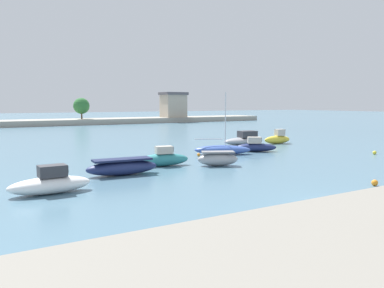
# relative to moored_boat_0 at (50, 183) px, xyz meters

# --- Properties ---
(ground_plane) EXTENTS (400.00, 400.00, 0.00)m
(ground_plane) POSITION_rel_moored_boat_0_xyz_m (11.55, -10.69, -0.58)
(ground_plane) COLOR slate
(moored_boat_0) EXTENTS (4.53, 1.64, 1.60)m
(moored_boat_0) POSITION_rel_moored_boat_0_xyz_m (0.00, 0.00, 0.00)
(moored_boat_0) COLOR white
(moored_boat_0) RESTS_ON ground
(moored_boat_1) EXTENTS (5.21, 1.89, 1.17)m
(moored_boat_1) POSITION_rel_moored_boat_0_xyz_m (5.48, 3.25, -0.02)
(moored_boat_1) COLOR navy
(moored_boat_1) RESTS_ON ground
(moored_boat_2) EXTENTS (4.41, 1.98, 1.61)m
(moored_boat_2) POSITION_rel_moored_boat_0_xyz_m (9.69, 5.26, 0.01)
(moored_boat_2) COLOR teal
(moored_boat_2) RESTS_ON ground
(moored_boat_3) EXTENTS (3.47, 2.55, 1.18)m
(moored_boat_3) POSITION_rel_moored_boat_0_xyz_m (13.52, 3.07, -0.01)
(moored_boat_3) COLOR #9E9EA3
(moored_boat_3) RESTS_ON ground
(moored_boat_4) EXTENTS (5.65, 4.06, 6.08)m
(moored_boat_4) POSITION_rel_moored_boat_0_xyz_m (17.87, 8.51, -0.10)
(moored_boat_4) COLOR #3856A8
(moored_boat_4) RESTS_ON ground
(moored_boat_5) EXTENTS (4.18, 3.36, 1.52)m
(moored_boat_5) POSITION_rel_moored_boat_0_xyz_m (22.22, 8.61, -0.02)
(moored_boat_5) COLOR navy
(moored_boat_5) RESTS_ON ground
(moored_boat_6) EXTENTS (5.35, 2.39, 1.67)m
(moored_boat_6) POSITION_rel_moored_boat_0_xyz_m (25.35, 14.50, 0.05)
(moored_boat_6) COLOR #9E9EA3
(moored_boat_6) RESTS_ON ground
(moored_boat_7) EXTENTS (3.80, 1.54, 1.81)m
(moored_boat_7) POSITION_rel_moored_boat_0_xyz_m (29.72, 13.29, 0.06)
(moored_boat_7) COLOR yellow
(moored_boat_7) RESTS_ON ground
(mooring_buoy_2) EXTENTS (0.32, 0.32, 0.32)m
(mooring_buoy_2) POSITION_rel_moored_boat_0_xyz_m (15.17, 8.62, -0.42)
(mooring_buoy_2) COLOR orange
(mooring_buoy_2) RESTS_ON ground
(mooring_buoy_3) EXTENTS (0.37, 0.37, 0.37)m
(mooring_buoy_3) POSITION_rel_moored_boat_0_xyz_m (30.73, 0.79, -0.40)
(mooring_buoy_3) COLOR yellow
(mooring_buoy_3) RESTS_ON ground
(mooring_buoy_4) EXTENTS (0.39, 0.39, 0.39)m
(mooring_buoy_4) POSITION_rel_moored_boat_0_xyz_m (17.40, -8.12, -0.39)
(mooring_buoy_4) COLOR orange
(mooring_buoy_4) RESTS_ON ground
(distant_shoreline) EXTENTS (118.46, 9.54, 7.88)m
(distant_shoreline) POSITION_rel_moored_boat_0_xyz_m (7.46, 69.83, 1.21)
(distant_shoreline) COLOR #9E998C
(distant_shoreline) RESTS_ON ground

